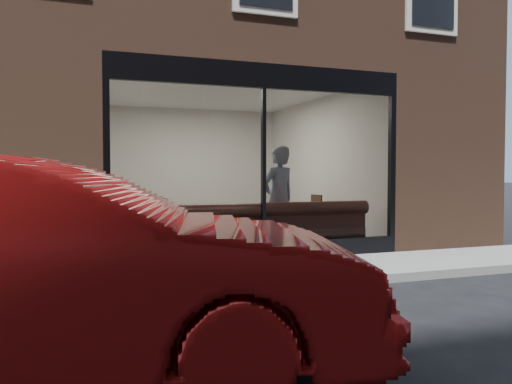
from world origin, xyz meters
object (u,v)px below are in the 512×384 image
object	(u,v)px
cafe_chair_right	(309,227)
parked_car	(41,267)
person	(278,199)
banquette	(255,243)
cafe_chair_left	(152,235)
cafe_table_left	(151,212)
cafe_table_right	(271,210)

from	to	relation	value
cafe_chair_right	parked_car	world-z (taller)	parked_car
person	banquette	bearing A→B (deg)	8.68
person	cafe_chair_right	distance (m)	2.28
person	cafe_chair_left	size ratio (longest dim) A/B	4.62
person	cafe_table_left	distance (m)	2.29
cafe_chair_right	cafe_chair_left	bearing A→B (deg)	-2.20
parked_car	banquette	bearing A→B (deg)	-22.26
cafe_table_right	cafe_chair_right	bearing A→B (deg)	44.16
banquette	parked_car	distance (m)	5.29
banquette	cafe_chair_left	size ratio (longest dim) A/B	9.63
cafe_table_left	parked_car	size ratio (longest dim) A/B	0.12
cafe_chair_left	parked_car	distance (m)	6.11
cafe_table_right	cafe_chair_left	distance (m)	2.35
banquette	parked_car	size ratio (longest dim) A/B	0.86
cafe_table_left	cafe_chair_right	distance (m)	3.75
banquette	cafe_chair_right	size ratio (longest dim) A/B	10.05
cafe_table_right	parked_car	xyz separation A→B (m)	(-3.58, -4.82, 0.03)
cafe_table_left	parked_car	world-z (taller)	parked_car
cafe_table_right	parked_car	bearing A→B (deg)	-126.59
person	cafe_chair_left	distance (m)	2.56
cafe_chair_left	cafe_chair_right	size ratio (longest dim) A/B	1.04
cafe_chair_left	banquette	bearing A→B (deg)	114.90
cafe_table_left	cafe_table_right	distance (m)	2.18
banquette	cafe_chair_left	bearing A→B (deg)	133.34
banquette	cafe_table_right	size ratio (longest dim) A/B	6.20
cafe_chair_right	cafe_table_left	bearing A→B (deg)	7.75
cafe_chair_left	person	bearing A→B (deg)	129.04
cafe_table_left	parked_car	distance (m)	5.43
cafe_table_right	cafe_chair_right	size ratio (longest dim) A/B	1.62
person	cafe_table_left	world-z (taller)	person
cafe_chair_left	parked_car	size ratio (longest dim) A/B	0.09
cafe_table_left	cafe_table_right	xyz separation A→B (m)	(2.14, -0.41, 0.00)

